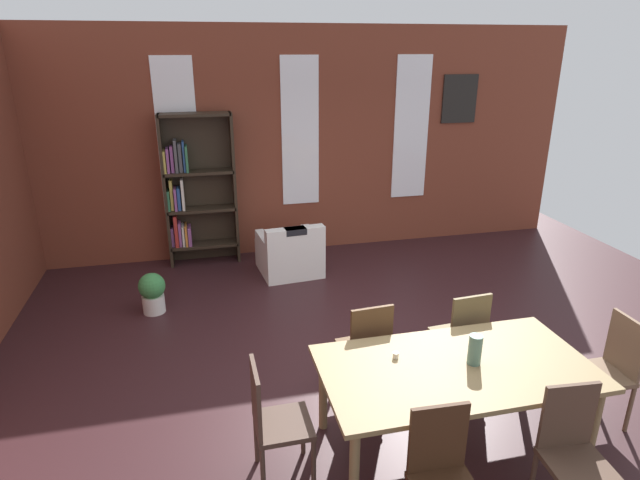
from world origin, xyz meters
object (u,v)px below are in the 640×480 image
(dining_chair_near_right, at_px, (573,451))
(bookshelf_tall, at_px, (194,191))
(vase_on_table, at_px, (475,350))
(dining_chair_head_left, at_px, (273,419))
(dining_chair_near_left, at_px, (443,476))
(dining_chair_far_left, at_px, (366,346))
(potted_plant_by_shelf, at_px, (152,292))
(dining_table, at_px, (455,374))
(dining_chair_head_right, at_px, (609,367))
(armchair_white, at_px, (290,254))
(dining_chair_far_right, at_px, (462,334))

(dining_chair_near_right, xyz_separation_m, bookshelf_tall, (-2.32, 5.14, 0.57))
(vase_on_table, distance_m, dining_chair_near_right, 0.90)
(dining_chair_head_left, relative_size, bookshelf_tall, 0.44)
(vase_on_table, bearing_deg, dining_chair_near_left, -128.05)
(dining_chair_far_left, xyz_separation_m, potted_plant_by_shelf, (-1.96, 2.11, -0.25))
(dining_table, distance_m, dining_chair_head_right, 1.41)
(vase_on_table, bearing_deg, dining_chair_head_left, -179.97)
(vase_on_table, bearing_deg, armchair_white, 101.70)
(dining_chair_far_left, distance_m, dining_chair_near_left, 1.53)
(vase_on_table, height_order, dining_chair_head_left, vase_on_table)
(potted_plant_by_shelf, bearing_deg, armchair_white, 23.42)
(dining_chair_near_right, bearing_deg, potted_plant_by_shelf, 128.30)
(dining_chair_far_left, distance_m, dining_chair_head_right, 2.00)
(vase_on_table, bearing_deg, dining_chair_near_right, -66.95)
(armchair_white, bearing_deg, bookshelf_tall, 149.91)
(vase_on_table, distance_m, bookshelf_tall, 4.81)
(dining_chair_near_right, height_order, dining_chair_head_left, same)
(vase_on_table, height_order, potted_plant_by_shelf, vase_on_table)
(dining_chair_near_left, bearing_deg, dining_chair_near_right, -0.01)
(dining_chair_near_right, height_order, bookshelf_tall, bookshelf_tall)
(armchair_white, relative_size, potted_plant_by_shelf, 1.76)
(vase_on_table, relative_size, dining_chair_head_right, 0.25)
(dining_chair_head_left, relative_size, dining_chair_near_left, 1.00)
(dining_table, distance_m, dining_chair_far_left, 0.90)
(dining_chair_head_right, xyz_separation_m, potted_plant_by_shelf, (-3.81, 2.88, -0.25))
(dining_chair_far_right, relative_size, dining_chair_near_left, 1.00)
(dining_chair_head_right, bearing_deg, dining_chair_near_right, -140.63)
(dining_chair_head_right, bearing_deg, dining_chair_near_left, -157.63)
(bookshelf_tall, bearing_deg, dining_chair_head_right, -53.40)
(dining_table, xyz_separation_m, vase_on_table, (0.14, -0.00, 0.19))
(dining_chair_near_left, distance_m, armchair_white, 4.43)
(dining_chair_far_left, relative_size, bookshelf_tall, 0.44)
(dining_table, relative_size, dining_chair_far_right, 2.15)
(dining_chair_near_left, relative_size, armchair_white, 1.09)
(bookshelf_tall, bearing_deg, dining_chair_near_right, -65.72)
(dining_chair_head_left, xyz_separation_m, dining_chair_near_left, (0.94, -0.76, 0.00))
(dining_table, height_order, potted_plant_by_shelf, dining_table)
(dining_chair_near_right, xyz_separation_m, dining_chair_head_left, (-1.86, 0.76, 0.00))
(dining_chair_far_right, bearing_deg, dining_table, -121.33)
(vase_on_table, relative_size, armchair_white, 0.27)
(dining_chair_near_right, distance_m, armchair_white, 4.56)
(dining_chair_near_right, distance_m, dining_chair_head_left, 2.01)
(dining_chair_far_right, bearing_deg, vase_on_table, -112.99)
(dining_chair_far_right, relative_size, armchair_white, 1.09)
(dining_chair_head_left, relative_size, potted_plant_by_shelf, 1.91)
(vase_on_table, height_order, bookshelf_tall, bookshelf_tall)
(dining_chair_head_left, distance_m, potted_plant_by_shelf, 3.06)
(potted_plant_by_shelf, bearing_deg, vase_on_table, -48.44)
(dining_chair_near_left, xyz_separation_m, bookshelf_tall, (-1.39, 5.13, 0.57))
(dining_chair_near_right, bearing_deg, bookshelf_tall, 114.28)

